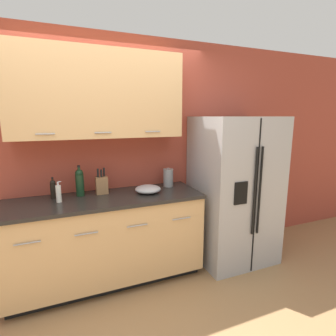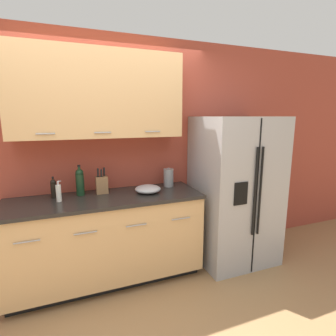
% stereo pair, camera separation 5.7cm
% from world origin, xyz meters
% --- Properties ---
extents(ground_plane, '(14.00, 14.00, 0.00)m').
position_xyz_m(ground_plane, '(0.00, 0.00, 0.00)').
color(ground_plane, '#997047').
extents(wall_back, '(10.00, 0.39, 2.60)m').
position_xyz_m(wall_back, '(0.00, 0.95, 1.47)').
color(wall_back, '#993D2D').
rests_on(wall_back, ground_plane).
extents(counter_unit, '(1.96, 0.64, 0.93)m').
position_xyz_m(counter_unit, '(0.02, 0.66, 0.47)').
color(counter_unit, black).
rests_on(counter_unit, ground_plane).
extents(refrigerator, '(0.90, 0.80, 1.74)m').
position_xyz_m(refrigerator, '(1.53, 0.58, 0.87)').
color(refrigerator, '#9E9EA0').
rests_on(refrigerator, ground_plane).
extents(knife_block, '(0.12, 0.09, 0.28)m').
position_xyz_m(knife_block, '(-0.00, 0.80, 1.03)').
color(knife_block, olive).
rests_on(knife_block, counter_unit).
extents(wine_bottle, '(0.08, 0.08, 0.32)m').
position_xyz_m(wine_bottle, '(-0.22, 0.81, 1.08)').
color(wine_bottle, black).
rests_on(wine_bottle, counter_unit).
extents(soap_dispenser, '(0.05, 0.05, 0.20)m').
position_xyz_m(soap_dispenser, '(-0.42, 0.67, 1.02)').
color(soap_dispenser, silver).
rests_on(soap_dispenser, counter_unit).
extents(oil_bottle, '(0.06, 0.06, 0.22)m').
position_xyz_m(oil_bottle, '(-0.47, 0.81, 1.03)').
color(oil_bottle, black).
rests_on(oil_bottle, counter_unit).
extents(steel_canister, '(0.12, 0.12, 0.22)m').
position_xyz_m(steel_canister, '(0.76, 0.81, 1.04)').
color(steel_canister, gray).
rests_on(steel_canister, counter_unit).
extents(mixing_bowl, '(0.27, 0.27, 0.08)m').
position_xyz_m(mixing_bowl, '(0.46, 0.65, 0.97)').
color(mixing_bowl, '#A3A3A5').
rests_on(mixing_bowl, counter_unit).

